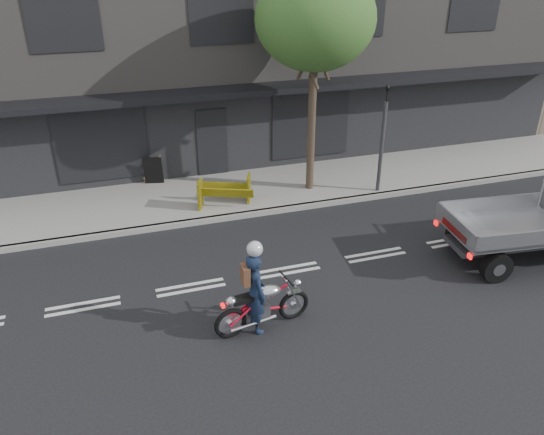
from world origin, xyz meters
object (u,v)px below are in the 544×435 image
at_px(motorcycle, 263,305).
at_px(construction_barrier, 227,194).
at_px(sandwich_board, 153,171).
at_px(street_tree, 315,19).
at_px(traffic_light_pole, 382,145).
at_px(rider, 255,293).

bearing_deg(motorcycle, construction_barrier, 76.48).
height_order(motorcycle, sandwich_board, sandwich_board).
distance_m(street_tree, traffic_light_pole, 4.23).
bearing_deg(construction_barrier, rider, -97.13).
xyz_separation_m(street_tree, motorcycle, (-3.40, -6.07, -4.71)).
distance_m(street_tree, motorcycle, 8.40).
relative_size(traffic_light_pole, construction_barrier, 2.20).
height_order(street_tree, construction_barrier, street_tree).
bearing_deg(sandwich_board, rider, -69.02).
height_order(traffic_light_pole, rider, traffic_light_pole).
relative_size(motorcycle, sandwich_board, 2.23).
distance_m(traffic_light_pole, rider, 7.66).
height_order(construction_barrier, sandwich_board, sandwich_board).
xyz_separation_m(rider, construction_barrier, (0.68, 5.46, -0.29)).
bearing_deg(construction_barrier, sandwich_board, 127.78).
xyz_separation_m(street_tree, traffic_light_pole, (2.00, -0.85, -3.63)).
height_order(motorcycle, construction_barrier, motorcycle).
bearing_deg(traffic_light_pole, sandwich_board, 158.51).
relative_size(motorcycle, rider, 1.20).
relative_size(motorcycle, construction_barrier, 1.34).
bearing_deg(motorcycle, street_tree, 52.80).
distance_m(motorcycle, sandwich_board, 7.98).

